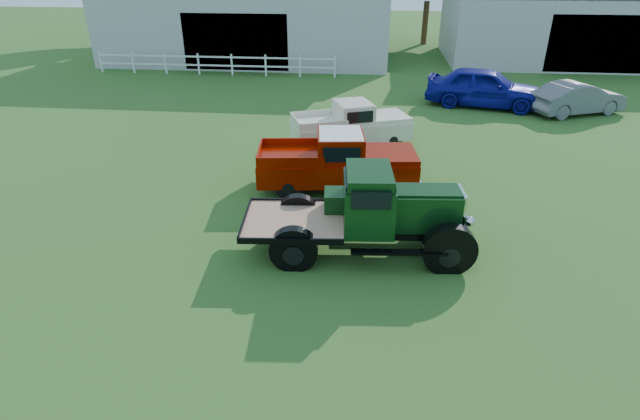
# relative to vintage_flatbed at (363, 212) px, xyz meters

# --- Properties ---
(ground) EXTENTS (120.00, 120.00, 0.00)m
(ground) POSITION_rel_vintage_flatbed_xyz_m (-1.19, -1.26, -1.03)
(ground) COLOR #346320
(shed_left) EXTENTS (18.80, 10.20, 5.60)m
(shed_left) POSITION_rel_vintage_flatbed_xyz_m (-8.19, 24.74, 1.77)
(shed_left) COLOR #AFAFAE
(shed_left) RESTS_ON ground
(shed_right) EXTENTS (16.80, 9.20, 5.20)m
(shed_right) POSITION_rel_vintage_flatbed_xyz_m (12.81, 25.74, 1.57)
(shed_right) COLOR #AFAFAE
(shed_right) RESTS_ON ground
(fence_rail) EXTENTS (14.20, 0.16, 1.20)m
(fence_rail) POSITION_rel_vintage_flatbed_xyz_m (-9.19, 18.74, -0.43)
(fence_rail) COLOR white
(fence_rail) RESTS_ON ground
(vintage_flatbed) EXTENTS (5.35, 2.49, 2.06)m
(vintage_flatbed) POSITION_rel_vintage_flatbed_xyz_m (0.00, 0.00, 0.00)
(vintage_flatbed) COLOR #0C3311
(vintage_flatbed) RESTS_ON ground
(red_pickup) EXTENTS (4.98, 2.40, 1.75)m
(red_pickup) POSITION_rel_vintage_flatbed_xyz_m (-0.87, 3.51, -0.15)
(red_pickup) COLOR #880F00
(red_pickup) RESTS_ON ground
(white_pickup) EXTENTS (4.66, 3.16, 1.60)m
(white_pickup) POSITION_rel_vintage_flatbed_xyz_m (-0.67, 7.27, -0.23)
(white_pickup) COLOR beige
(white_pickup) RESTS_ON ground
(misc_car_blue) EXTENTS (5.54, 3.26, 1.77)m
(misc_car_blue) POSITION_rel_vintage_flatbed_xyz_m (5.14, 13.37, -0.14)
(misc_car_blue) COLOR navy
(misc_car_blue) RESTS_ON ground
(misc_car_grey) EXTENTS (4.44, 3.04, 1.39)m
(misc_car_grey) POSITION_rel_vintage_flatbed_xyz_m (8.98, 12.53, -0.34)
(misc_car_grey) COLOR slate
(misc_car_grey) RESTS_ON ground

